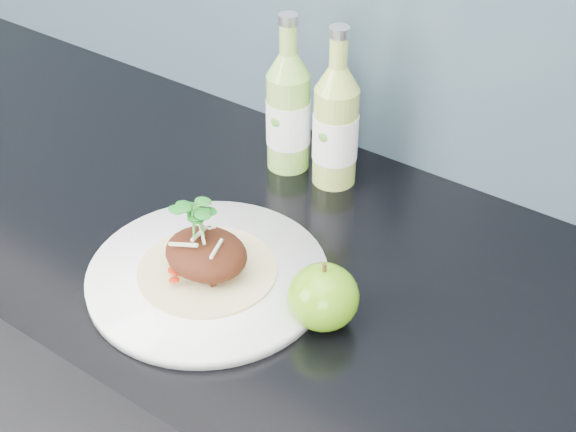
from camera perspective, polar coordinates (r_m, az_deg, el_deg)
name	(u,v)px	position (r m, az deg, el deg)	size (l,w,h in m)	color
dinner_plate	(208,276)	(1.01, -5.71, -4.28)	(0.37, 0.37, 0.02)	white
pork_taco	(206,253)	(0.98, -5.84, -2.61)	(0.17, 0.17, 0.10)	tan
green_apple	(323,297)	(0.93, 2.53, -5.77)	(0.11, 0.11, 0.09)	#539310
cider_bottle_left	(288,112)	(1.18, 0.02, 7.42)	(0.08, 0.08, 0.24)	#88C050
cider_bottle_right	(336,126)	(1.14, 3.41, 6.39)	(0.07, 0.07, 0.24)	#A7C050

